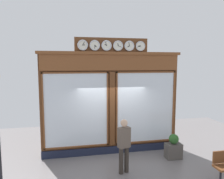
{
  "coord_description": "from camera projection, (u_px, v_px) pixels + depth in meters",
  "views": [
    {
      "loc": [
        1.59,
        7.73,
        3.36
      ],
      "look_at": [
        0.0,
        0.0,
        2.42
      ],
      "focal_mm": 34.99,
      "sensor_mm": 36.0,
      "label": 1
    }
  ],
  "objects": [
    {
      "name": "shop_facade",
      "position": [
        111.0,
        102.0,
        8.12
      ],
      "size": [
        5.21,
        0.42,
        4.27
      ],
      "color": "#5B3319",
      "rests_on": "ground_plane"
    },
    {
      "name": "pedestrian",
      "position": [
        124.0,
        144.0,
        6.65
      ],
      "size": [
        0.41,
        0.33,
        1.69
      ],
      "color": "#312A24",
      "rests_on": "ground_plane"
    },
    {
      "name": "planter_box",
      "position": [
        173.0,
        151.0,
        7.76
      ],
      "size": [
        0.56,
        0.36,
        0.54
      ],
      "primitive_type": "cube",
      "color": "#4C4742",
      "rests_on": "ground_plane"
    },
    {
      "name": "planter_shrub",
      "position": [
        174.0,
        139.0,
        7.71
      ],
      "size": [
        0.35,
        0.35,
        0.35
      ],
      "primitive_type": "sphere",
      "color": "#285623",
      "rests_on": "planter_box"
    }
  ]
}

